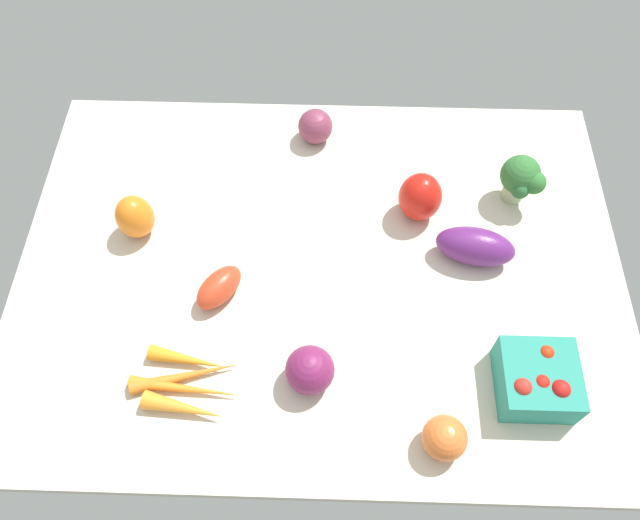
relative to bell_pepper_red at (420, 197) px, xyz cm
name	(u,v)px	position (x,y,z in cm)	size (l,w,h in cm)	color
tablecloth	(320,269)	(17.20, 11.73, -5.75)	(104.00, 76.00, 2.00)	beige
bell_pepper_red	(420,197)	(0.00, 0.00, 0.00)	(7.62, 7.62, 9.50)	red
eggplant	(475,246)	(-9.04, 9.04, -1.50)	(13.39, 6.51, 6.51)	#62236E
red_onion_center	(310,370)	(18.15, 32.10, -0.99)	(7.52, 7.52, 7.52)	#792153
broccoli_head	(523,179)	(-18.07, -3.63, 1.09)	(7.58, 7.93, 9.77)	#A7BE8B
berry_basket	(538,380)	(-15.95, 32.55, -1.32)	(11.44, 11.44, 7.47)	teal
carrot_bunch	(185,385)	(37.12, 34.02, -3.52)	(17.48, 12.64, 2.90)	orange
bell_pepper_orange	(135,217)	(49.33, 5.36, -0.43)	(6.58, 6.58, 8.63)	orange
heirloom_tomato_orange	(445,438)	(-1.43, 41.58, -1.46)	(6.57, 6.57, 6.57)	orange
red_onion_near_basket	(315,126)	(18.94, -17.35, -1.42)	(6.65, 6.65, 6.65)	#80364F
roma_tomato	(219,287)	(33.65, 17.74, -2.26)	(9.22, 4.98, 4.98)	red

